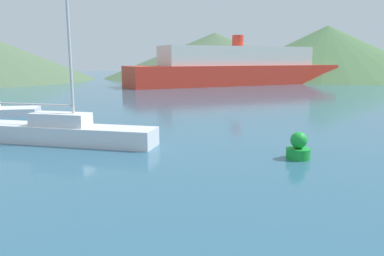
# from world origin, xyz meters

# --- Properties ---
(sailboat_middle) EXTENTS (8.42, 5.22, 9.32)m
(sailboat_middle) POSITION_xyz_m (-4.60, 18.10, 0.53)
(sailboat_middle) COLOR silver
(sailboat_middle) RESTS_ON ground_plane
(ferry_distant) EXTENTS (33.23, 13.00, 7.04)m
(ferry_distant) POSITION_xyz_m (16.36, 52.93, 2.39)
(ferry_distant) COLOR red
(ferry_distant) RESTS_ON ground_plane
(buoy_marker) EXTENTS (0.89, 0.89, 1.03)m
(buoy_marker) POSITION_xyz_m (4.35, 13.21, 0.42)
(buoy_marker) COLOR green
(buoy_marker) RESTS_ON ground_plane
(hill_east) EXTENTS (44.13, 44.13, 8.85)m
(hill_east) POSITION_xyz_m (19.35, 74.37, 4.42)
(hill_east) COLOR #4C6647
(hill_east) RESTS_ON ground_plane
(hill_far_east) EXTENTS (41.77, 41.77, 10.04)m
(hill_far_east) POSITION_xyz_m (39.88, 67.22, 5.02)
(hill_far_east) COLOR #476B42
(hill_far_east) RESTS_ON ground_plane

